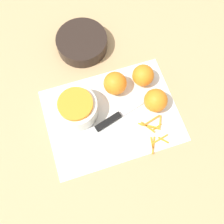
{
  "coord_description": "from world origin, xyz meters",
  "views": [
    {
      "loc": [
        -0.1,
        -0.3,
        0.87
      ],
      "look_at": [
        0.0,
        0.0,
        0.04
      ],
      "focal_mm": 42.0,
      "sensor_mm": 36.0,
      "label": 1
    }
  ],
  "objects_px": {
    "bowl_dark": "(82,43)",
    "orange_back": "(156,100)",
    "orange_right": "(143,75)",
    "orange_left": "(115,83)",
    "bowl_speckled": "(77,108)",
    "knife": "(115,117)"
  },
  "relations": [
    {
      "from": "orange_right",
      "to": "orange_back",
      "type": "bearing_deg",
      "value": -86.03
    },
    {
      "from": "orange_back",
      "to": "bowl_speckled",
      "type": "bearing_deg",
      "value": 167.99
    },
    {
      "from": "bowl_dark",
      "to": "orange_right",
      "type": "xyz_separation_m",
      "value": [
        0.17,
        -0.21,
        0.02
      ]
    },
    {
      "from": "bowl_speckled",
      "to": "knife",
      "type": "distance_m",
      "value": 0.14
    },
    {
      "from": "bowl_speckled",
      "to": "bowl_dark",
      "type": "bearing_deg",
      "value": 71.12
    },
    {
      "from": "knife",
      "to": "bowl_dark",
      "type": "bearing_deg",
      "value": 79.08
    },
    {
      "from": "bowl_speckled",
      "to": "orange_right",
      "type": "height_order",
      "value": "bowl_speckled"
    },
    {
      "from": "knife",
      "to": "orange_left",
      "type": "xyz_separation_m",
      "value": [
        0.03,
        0.11,
        0.03
      ]
    },
    {
      "from": "orange_right",
      "to": "orange_back",
      "type": "relative_size",
      "value": 0.96
    },
    {
      "from": "bowl_dark",
      "to": "bowl_speckled",
      "type": "bearing_deg",
      "value": -108.88
    },
    {
      "from": "bowl_dark",
      "to": "orange_right",
      "type": "distance_m",
      "value": 0.27
    },
    {
      "from": "knife",
      "to": "orange_right",
      "type": "xyz_separation_m",
      "value": [
        0.14,
        0.11,
        0.03
      ]
    },
    {
      "from": "bowl_speckled",
      "to": "orange_left",
      "type": "distance_m",
      "value": 0.16
    },
    {
      "from": "orange_left",
      "to": "bowl_speckled",
      "type": "bearing_deg",
      "value": -162.6
    },
    {
      "from": "orange_left",
      "to": "orange_right",
      "type": "xyz_separation_m",
      "value": [
        0.1,
        0.0,
        -0.0
      ]
    },
    {
      "from": "bowl_speckled",
      "to": "knife",
      "type": "bearing_deg",
      "value": -27.24
    },
    {
      "from": "orange_right",
      "to": "orange_back",
      "type": "height_order",
      "value": "orange_back"
    },
    {
      "from": "orange_left",
      "to": "orange_right",
      "type": "height_order",
      "value": "orange_left"
    },
    {
      "from": "bowl_dark",
      "to": "orange_back",
      "type": "bearing_deg",
      "value": -61.07
    },
    {
      "from": "bowl_speckled",
      "to": "orange_back",
      "type": "height_order",
      "value": "bowl_speckled"
    },
    {
      "from": "knife",
      "to": "orange_right",
      "type": "relative_size",
      "value": 3.14
    },
    {
      "from": "bowl_speckled",
      "to": "orange_back",
      "type": "distance_m",
      "value": 0.27
    }
  ]
}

